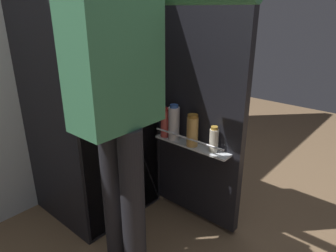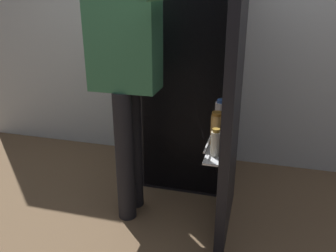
% 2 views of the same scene
% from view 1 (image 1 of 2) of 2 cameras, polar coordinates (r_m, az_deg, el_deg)
% --- Properties ---
extents(ground_plane, '(6.89, 6.89, 0.00)m').
position_cam_1_polar(ground_plane, '(2.09, -2.52, -19.86)').
color(ground_plane, brown).
extents(kitchen_wall, '(4.40, 0.10, 2.67)m').
position_cam_1_polar(kitchen_wall, '(2.33, -21.22, 18.97)').
color(kitchen_wall, silver).
rests_on(kitchen_wall, ground_plane).
extents(refrigerator, '(0.71, 1.27, 1.73)m').
position_cam_1_polar(refrigerator, '(2.05, -12.97, 6.28)').
color(refrigerator, black).
rests_on(refrigerator, ground_plane).
extents(person, '(0.53, 0.74, 1.74)m').
position_cam_1_polar(person, '(1.38, -9.34, 7.33)').
color(person, black).
rests_on(person, ground_plane).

